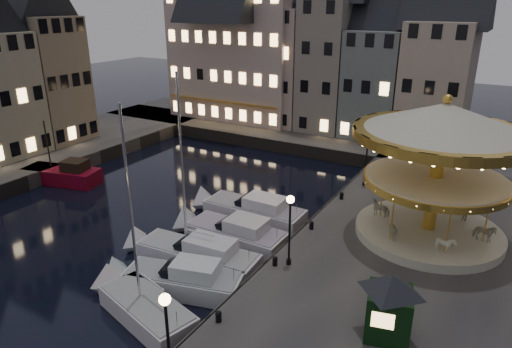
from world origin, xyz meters
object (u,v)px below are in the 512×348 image
Objects in this scene: streetlamp_c at (367,153)px; bollard_d at (342,195)px; motorboat_b at (176,280)px; bollard_c at (312,225)px; bollard_b at (275,260)px; carousel at (441,146)px; motorboat_a at (141,306)px; streetlamp_a at (167,328)px; motorboat_c at (192,254)px; motorboat_d at (231,233)px; streetlamp_b at (290,220)px; bollard_a at (219,316)px; ticket_kiosk at (391,295)px; motorboat_e at (250,210)px; red_fishing_boat at (64,175)px.

streetlamp_c reaches higher than bollard_d.
bollard_c is at bearing 61.14° from motorboat_b.
bollard_b is 5.00m from bollard_c.
carousel is (6.66, -2.63, 5.57)m from bollard_d.
motorboat_a is at bearing -129.60° from carousel.
streetlamp_a is 18.67m from carousel.
motorboat_c reaches higher than motorboat_d.
streetlamp_a is 8.81m from motorboat_b.
motorboat_c is at bearing 98.54° from motorboat_a.
streetlamp_a and streetlamp_b have the same top height.
bollard_b is 0.05× the size of motorboat_c.
bollard_b is (0.00, 5.50, 0.00)m from bollard_a.
streetlamp_c is 17.67m from ticket_kiosk.
ticket_kiosk is (12.30, -1.99, 2.70)m from motorboat_c.
motorboat_a is 1.34× the size of motorboat_e.
red_fishing_boat is at bearing -178.44° from bollard_c.
carousel reaches higher than motorboat_e.
bollard_c is (0.00, 5.00, 0.00)m from bollard_b.
streetlamp_c is at bearing 88.24° from bollard_a.
motorboat_b is 2.81m from motorboat_c.
motorboat_a is (-4.63, -5.77, -1.07)m from bollard_b.
red_fishing_boat is at bearing 167.24° from ticket_kiosk.
bollard_a is at bearing -42.64° from motorboat_c.
carousel is (6.06, 17.37, 3.15)m from streetlamp_a.
streetlamp_b is 0.36× the size of motorboat_c.
red_fishing_boat reaches higher than motorboat_b.
motorboat_d is at bearing 113.69° from streetlamp_a.
bollard_d is 0.07× the size of motorboat_b.
motorboat_a is 12.30m from ticket_kiosk.
bollard_c is 11.77m from motorboat_a.
motorboat_a reaches higher than ticket_kiosk.
streetlamp_a is 4.71m from bollard_a.
motorboat_b is (-5.10, 6.34, -3.38)m from streetlamp_a.
carousel is at bearing 91.21° from ticket_kiosk.
red_fishing_boat is at bearing 170.87° from streetlamp_b.
bollard_d is at bearing 71.78° from motorboat_b.
motorboat_c is 1.50× the size of motorboat_d.
streetlamp_a is at bearing -88.28° from bollard_d.
bollard_c and bollard_d have the same top height.
motorboat_b is at bearing -118.86° from bollard_c.
motorboat_b is 9.83m from motorboat_e.
motorboat_b is (-4.50, -8.16, -0.96)m from bollard_c.
streetlamp_a is 7.32× the size of bollard_d.
bollard_c is (-0.60, -9.00, -2.41)m from streetlamp_c.
motorboat_a reaches higher than bollard_a.
motorboat_e is 15.71m from ticket_kiosk.
motorboat_d is 18.63m from red_fishing_boat.
streetlamp_a reaches higher than bollard_b.
motorboat_e is (-0.21, 7.12, -0.04)m from motorboat_c.
streetlamp_a is 0.55× the size of motorboat_b.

